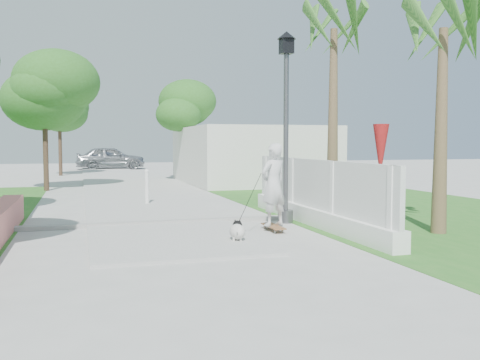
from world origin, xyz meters
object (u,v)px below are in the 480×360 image
object	(u,v)px
bollard	(147,186)
patio_umbrella	(381,151)
skateboarder	(258,193)
parked_car	(111,158)
street_lamp	(286,119)
dog	(237,231)

from	to	relation	value
bollard	patio_umbrella	xyz separation A→B (m)	(4.60, -5.50, 1.10)
bollard	skateboarder	world-z (taller)	skateboarder
bollard	patio_umbrella	bearing A→B (deg)	-50.09
skateboarder	parked_car	world-z (taller)	skateboarder
bollard	parked_car	world-z (taller)	parked_car
skateboarder	street_lamp	bearing A→B (deg)	-153.89
bollard	dog	size ratio (longest dim) A/B	1.82
patio_umbrella	skateboarder	xyz separation A→B (m)	(-3.01, -0.28, -0.84)
skateboarder	dog	world-z (taller)	skateboarder
bollard	street_lamp	bearing A→B (deg)	-59.04
patio_umbrella	dog	world-z (taller)	patio_umbrella
patio_umbrella	parked_car	bearing A→B (deg)	98.95
street_lamp	skateboarder	xyz separation A→B (m)	(-1.11, -1.28, -1.58)
bollard	skateboarder	bearing A→B (deg)	-74.62
dog	parked_car	world-z (taller)	parked_car
patio_umbrella	dog	bearing A→B (deg)	-163.32
parked_car	dog	bearing A→B (deg)	179.57
skateboarder	bollard	bearing A→B (deg)	-97.59
street_lamp	dog	xyz separation A→B (m)	(-1.80, -2.11, -2.20)
street_lamp	dog	bearing A→B (deg)	-130.49
bollard	dog	xyz separation A→B (m)	(0.90, -6.61, -0.35)
patio_umbrella	street_lamp	bearing A→B (deg)	152.24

